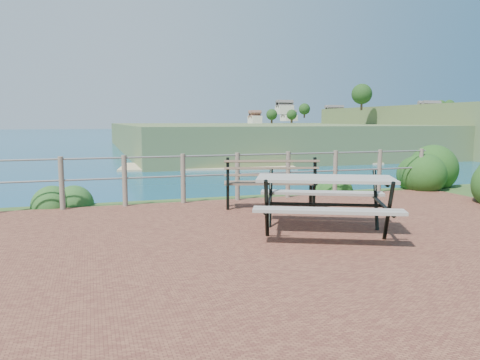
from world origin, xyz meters
name	(u,v)px	position (x,y,z in m)	size (l,w,h in m)	color
ground	(307,239)	(0.00, 0.00, 0.00)	(10.00, 7.00, 0.12)	brown
ocean	(97,125)	(0.00, 200.00, 0.00)	(1200.00, 1200.00, 0.00)	#14587D
safety_railing	(237,174)	(0.00, 3.35, 0.57)	(9.40, 0.10, 1.00)	#6B5B4C
distant_bay	(434,127)	(173.07, 202.61, -1.52)	(290.00, 232.36, 24.00)	#41582C
picnic_table	(325,199)	(0.36, 0.19, 0.53)	(2.14, 1.59, 0.84)	gray
park_bench	(270,175)	(0.34, 2.33, 0.65)	(1.81, 0.90, 0.99)	brown
shrub_right_edge	(431,189)	(5.10, 3.58, 0.00)	(1.26, 1.26, 1.79)	#1F4013
shrub_lip_west	(66,207)	(-3.41, 3.74, 0.00)	(0.84, 0.84, 0.61)	#1F5320
shrub_lip_east	(329,192)	(2.47, 3.94, 0.00)	(0.78, 0.78, 0.53)	#1F4013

